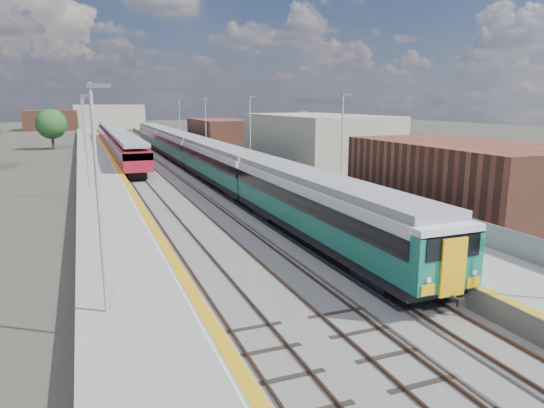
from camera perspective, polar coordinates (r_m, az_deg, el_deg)
ground at (r=59.67m, az=-11.08°, el=4.08°), size 320.00×320.00×0.00m
ballast_bed at (r=61.76m, az=-13.56°, el=4.26°), size 10.50×155.00×0.06m
tracks at (r=63.48m, az=-13.25°, el=4.55°), size 8.96×160.00×0.17m
platform_right at (r=63.15m, az=-6.79°, el=5.14°), size 4.70×155.00×8.52m
platform_left at (r=61.15m, az=-19.91°, el=4.27°), size 4.30×155.00×8.52m
buildings at (r=147.00m, az=-24.97°, el=11.95°), size 72.00×185.50×40.00m
green_train at (r=56.17m, az=-8.98°, el=6.06°), size 2.99×83.04×3.29m
red_train at (r=79.01m, az=-17.86°, el=7.22°), size 2.95×59.87×3.73m
tree_c at (r=90.03m, az=-24.54°, el=8.55°), size 5.00×5.00×6.78m
tree_d at (r=73.20m, az=3.49°, el=8.99°), size 4.91×4.91×6.66m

